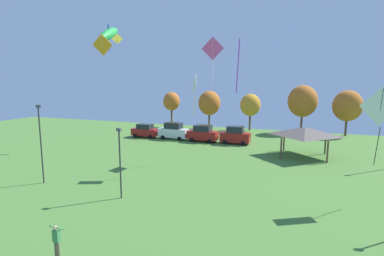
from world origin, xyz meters
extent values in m
cylinder|color=brown|center=(-5.08, 13.05, 0.43)|extent=(0.14, 0.14, 0.86)
cylinder|color=brown|center=(-4.90, 13.05, 0.43)|extent=(0.14, 0.14, 0.86)
cube|color=#3D844C|center=(-4.99, 13.05, 1.18)|extent=(0.36, 0.20, 0.64)
sphere|color=#DBAD89|center=(-4.99, 13.05, 1.62)|extent=(0.23, 0.23, 0.23)
cylinder|color=#3D844C|center=(-5.21, 13.15, 1.59)|extent=(0.08, 0.51, 0.39)
cylinder|color=#3D844C|center=(-4.77, 13.15, 1.59)|extent=(0.08, 0.51, 0.39)
cube|color=yellow|center=(-17.91, 37.74, 14.80)|extent=(1.03, 1.18, 1.49)
cylinder|color=purple|center=(-17.91, 37.72, 14.80)|extent=(0.48, 0.25, 1.31)
cube|color=#E54C93|center=(-2.42, 31.49, 12.28)|extent=(2.30, 0.11, 2.30)
cylinder|color=white|center=(-2.42, 31.47, 12.28)|extent=(0.03, 0.08, 2.09)
cylinder|color=white|center=(-2.42, 31.49, 9.96)|extent=(0.06, 0.37, 2.31)
pyramid|color=yellow|center=(3.83, 15.96, 11.67)|extent=(3.05, 2.72, 0.74)
cylinder|color=purple|center=(3.42, 16.67, 9.72)|extent=(0.25, 0.38, 2.55)
cube|color=white|center=(11.49, 26.70, 7.28)|extent=(2.78, 0.65, 2.84)
cylinder|color=black|center=(11.49, 26.68, 7.28)|extent=(0.12, 0.32, 2.57)
cylinder|color=black|center=(11.49, 26.70, 4.40)|extent=(0.18, 0.44, 2.85)
ellipsoid|color=green|center=(-10.89, 26.30, 13.40)|extent=(1.90, 4.25, 2.22)
cube|color=blue|center=(-10.89, 26.30, 13.65)|extent=(0.23, 0.44, 1.10)
cylinder|color=blue|center=(-10.89, 26.30, 12.12)|extent=(0.10, 0.20, 1.02)
cube|color=orange|center=(-7.12, 20.29, 11.57)|extent=(1.50, 0.34, 1.49)
cylinder|color=white|center=(-7.12, 20.27, 11.57)|extent=(0.19, 0.41, 1.33)
cube|color=white|center=(-5.03, 33.34, 8.72)|extent=(1.19, 2.06, 2.34)
cylinder|color=yellow|center=(-5.03, 33.32, 8.72)|extent=(0.34, 0.26, 2.11)
cylinder|color=yellow|center=(-5.03, 33.34, 6.34)|extent=(0.33, 0.27, 2.36)
cube|color=maroon|center=(-17.93, 44.65, 0.88)|extent=(4.38, 1.74, 1.12)
cube|color=#1E232D|center=(-17.93, 44.65, 1.83)|extent=(2.41, 1.60, 0.78)
cylinder|color=black|center=(-16.58, 43.78, 0.32)|extent=(0.64, 0.22, 0.64)
cylinder|color=black|center=(-16.57, 45.51, 0.32)|extent=(0.64, 0.22, 0.64)
cylinder|color=black|center=(-19.29, 43.79, 0.32)|extent=(0.64, 0.22, 0.64)
cylinder|color=black|center=(-19.29, 45.52, 0.32)|extent=(0.64, 0.22, 0.64)
cube|color=silver|center=(-12.93, 44.90, 1.00)|extent=(4.85, 1.97, 1.36)
cube|color=#1E232D|center=(-12.93, 44.90, 2.16)|extent=(2.70, 1.72, 0.96)
cylinder|color=black|center=(-11.49, 43.96, 0.32)|extent=(0.65, 0.25, 0.64)
cylinder|color=black|center=(-11.41, 45.69, 0.32)|extent=(0.65, 0.25, 0.64)
cylinder|color=black|center=(-14.45, 44.10, 0.32)|extent=(0.65, 0.25, 0.64)
cylinder|color=black|center=(-14.36, 45.84, 0.32)|extent=(0.65, 0.25, 0.64)
cube|color=maroon|center=(-7.92, 44.67, 0.97)|extent=(4.65, 2.03, 1.29)
cube|color=#1E232D|center=(-7.92, 44.67, 2.07)|extent=(2.59, 1.80, 0.91)
cylinder|color=black|center=(-6.54, 43.69, 0.32)|extent=(0.65, 0.24, 0.64)
cylinder|color=black|center=(-6.46, 45.54, 0.32)|extent=(0.65, 0.24, 0.64)
cylinder|color=black|center=(-9.38, 43.80, 0.32)|extent=(0.65, 0.24, 0.64)
cylinder|color=black|center=(-9.31, 45.65, 0.32)|extent=(0.65, 0.24, 0.64)
cube|color=maroon|center=(-2.92, 44.72, 1.00)|extent=(4.29, 1.75, 1.35)
cube|color=#1E232D|center=(-2.92, 44.72, 2.15)|extent=(2.36, 1.61, 0.95)
cylinder|color=black|center=(-1.59, 43.85, 0.32)|extent=(0.64, 0.22, 0.64)
cylinder|color=black|center=(-1.59, 45.60, 0.32)|extent=(0.64, 0.22, 0.64)
cylinder|color=black|center=(-4.24, 43.85, 0.32)|extent=(0.64, 0.22, 0.64)
cylinder|color=black|center=(-4.25, 45.60, 0.32)|extent=(0.64, 0.22, 0.64)
cylinder|color=brown|center=(4.07, 38.04, 1.30)|extent=(0.20, 0.20, 2.60)
cylinder|color=brown|center=(9.07, 38.04, 1.30)|extent=(0.20, 0.20, 2.60)
cylinder|color=brown|center=(4.07, 42.67, 1.30)|extent=(0.20, 0.20, 2.60)
cylinder|color=brown|center=(9.07, 42.67, 1.30)|extent=(0.20, 0.20, 2.60)
pyramid|color=#564C47|center=(6.57, 40.36, 3.10)|extent=(6.46, 5.99, 1.00)
cylinder|color=#2D2D33|center=(-6.55, 21.06, 2.65)|extent=(0.12, 0.12, 5.30)
cube|color=#4C4C51|center=(-6.55, 21.06, 5.42)|extent=(0.36, 0.20, 0.24)
cylinder|color=#2D2D33|center=(-15.10, 21.57, 3.39)|extent=(0.12, 0.12, 6.78)
cube|color=#4C4C51|center=(-15.10, 21.57, 6.90)|extent=(0.36, 0.20, 0.24)
cylinder|color=brown|center=(-18.67, 56.66, 1.97)|extent=(0.36, 0.36, 3.93)
ellipsoid|color=#BC6623|center=(-18.67, 56.66, 5.18)|extent=(3.34, 3.34, 3.67)
cylinder|color=brown|center=(-10.82, 56.90, 1.72)|extent=(0.36, 0.36, 3.44)
ellipsoid|color=#BC6623|center=(-10.82, 56.90, 5.02)|extent=(4.21, 4.21, 4.63)
cylinder|color=brown|center=(-3.20, 58.08, 1.68)|extent=(0.36, 0.36, 3.36)
ellipsoid|color=gold|center=(-3.20, 58.08, 4.77)|extent=(3.76, 3.76, 4.13)
cylinder|color=brown|center=(5.90, 58.33, 1.89)|extent=(0.36, 0.36, 3.78)
ellipsoid|color=#BC6623|center=(5.90, 58.33, 5.68)|extent=(5.06, 5.06, 5.56)
cylinder|color=brown|center=(12.97, 57.97, 1.65)|extent=(0.36, 0.36, 3.31)
ellipsoid|color=#BC6623|center=(12.97, 57.97, 5.07)|extent=(4.70, 4.70, 5.17)
camera|label=1|loc=(6.59, 2.23, 8.96)|focal=28.00mm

